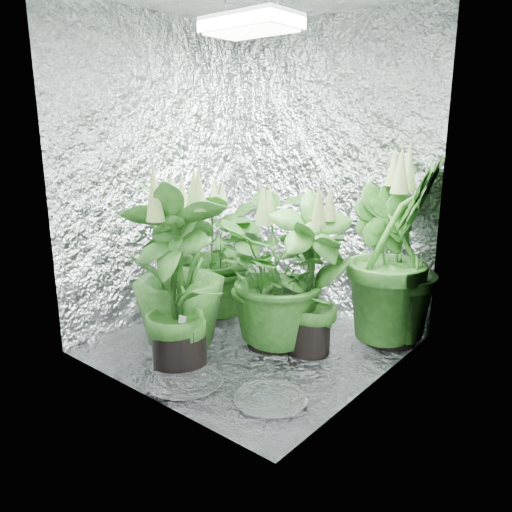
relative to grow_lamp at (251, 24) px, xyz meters
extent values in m
plane|color=silver|center=(0.00, 0.00, -1.83)|extent=(1.60, 1.60, 0.00)
cube|color=silver|center=(0.00, 0.80, -0.83)|extent=(1.60, 0.02, 2.00)
cube|color=silver|center=(0.00, -0.80, -0.83)|extent=(1.60, 0.02, 2.00)
cube|color=silver|center=(-0.80, 0.00, -0.83)|extent=(0.02, 1.60, 2.00)
cube|color=silver|center=(0.80, 0.00, -0.83)|extent=(0.02, 1.60, 2.00)
cube|color=gray|center=(0.00, 0.00, 0.00)|extent=(0.50, 0.30, 0.08)
cube|color=white|center=(0.00, 0.00, -0.04)|extent=(0.46, 0.26, 0.01)
cylinder|color=black|center=(-0.18, 0.00, 0.11)|extent=(0.01, 0.01, 0.13)
cylinder|color=black|center=(-0.51, 0.24, -1.72)|extent=(0.25, 0.25, 0.22)
cylinder|color=#452B18|center=(-0.51, 0.24, -1.62)|extent=(0.23, 0.23, 0.03)
imported|color=#153E11|center=(-0.51, 0.24, -1.36)|extent=(0.83, 0.83, 0.89)
cone|color=olive|center=(-0.51, 0.24, -0.97)|extent=(0.08, 0.08, 0.22)
cylinder|color=black|center=(0.33, 0.14, -1.72)|extent=(0.25, 0.25, 0.22)
cylinder|color=#452B18|center=(0.33, 0.14, -1.62)|extent=(0.23, 0.23, 0.03)
imported|color=#153E11|center=(0.33, 0.14, -1.34)|extent=(0.69, 0.69, 0.92)
cone|color=olive|center=(0.33, 0.14, -0.93)|extent=(0.08, 0.08, 0.22)
cylinder|color=black|center=(0.63, 0.59, -1.68)|extent=(0.32, 0.32, 0.29)
cylinder|color=#452B18|center=(0.63, 0.59, -1.55)|extent=(0.30, 0.30, 0.03)
imported|color=#153E11|center=(0.63, 0.59, -1.24)|extent=(0.78, 0.78, 1.11)
cone|color=olive|center=(0.63, 0.59, -0.75)|extent=(0.10, 0.10, 0.29)
cylinder|color=black|center=(-0.32, -0.29, -1.70)|extent=(0.28, 0.28, 0.25)
cylinder|color=#452B18|center=(-0.32, -0.29, -1.59)|extent=(0.26, 0.26, 0.03)
imported|color=#153E11|center=(-0.32, -0.29, -1.31)|extent=(0.74, 0.74, 0.97)
cone|color=olive|center=(-0.32, -0.29, -0.88)|extent=(0.09, 0.09, 0.25)
cylinder|color=black|center=(0.10, 0.07, -1.70)|extent=(0.29, 0.29, 0.26)
cylinder|color=#452B18|center=(0.10, 0.07, -1.58)|extent=(0.27, 0.27, 0.03)
imported|color=#153E11|center=(0.10, 0.07, -1.35)|extent=(0.80, 0.80, 0.88)
cone|color=olive|center=(0.10, 0.07, -0.97)|extent=(0.09, 0.09, 0.26)
cylinder|color=black|center=(-0.10, -0.50, -1.69)|extent=(0.30, 0.30, 0.26)
cylinder|color=#452B18|center=(-0.10, -0.50, -1.58)|extent=(0.27, 0.27, 0.03)
imported|color=#153E11|center=(-0.10, -0.50, -1.28)|extent=(0.76, 0.76, 1.03)
cone|color=olive|center=(-0.10, -0.50, -0.83)|extent=(0.09, 0.09, 0.26)
cylinder|color=black|center=(0.62, 0.62, -1.78)|extent=(0.15, 0.15, 0.09)
cylinder|color=black|center=(0.62, 0.62, -1.61)|extent=(0.14, 0.14, 0.11)
cylinder|color=#4C4C51|center=(0.56, 0.64, -1.61)|extent=(0.12, 0.31, 0.32)
torus|color=#4C4C51|center=(0.56, 0.64, -1.61)|extent=(0.12, 0.32, 0.33)
cube|color=white|center=(-0.03, -0.53, -1.53)|extent=(0.05, 0.02, 0.08)
camera|label=1|loc=(1.83, -2.17, -0.52)|focal=35.00mm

